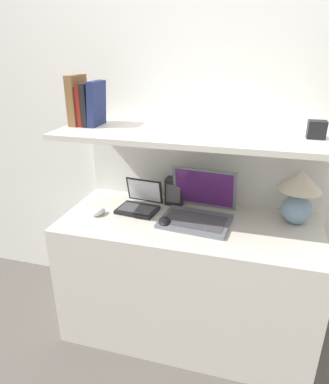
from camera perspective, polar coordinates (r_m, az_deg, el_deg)
name	(u,v)px	position (r m, az deg, el deg)	size (l,w,h in m)	color
ground_plane	(174,367)	(2.09, 1.60, -27.09)	(12.00, 12.00, 0.00)	#56514C
wall_back	(204,123)	(2.05, 6.58, 11.31)	(6.00, 0.05, 2.40)	white
desk	(187,278)	(2.05, 3.81, -14.10)	(1.39, 0.60, 0.74)	silver
back_riser	(199,219)	(2.20, 5.69, -4.54)	(1.39, 0.04, 1.19)	white
shelf	(194,134)	(1.76, 4.99, 9.62)	(1.39, 0.54, 0.03)	silver
table_lamp	(299,192)	(1.90, 21.52, -0.07)	(0.22, 0.22, 0.30)	#7593B2
laptop_large	(198,210)	(1.87, 5.62, -3.07)	(0.39, 0.36, 0.26)	slate
laptop_small	(140,203)	(1.98, -4.16, -1.91)	(0.24, 0.22, 0.17)	black
computer_mouse	(165,222)	(1.81, 0.03, -5.01)	(0.09, 0.11, 0.04)	black
second_mouse	(98,212)	(1.95, -11.00, -3.27)	(0.09, 0.11, 0.04)	white
router_box	(175,191)	(2.03, 1.72, 0.15)	(0.10, 0.08, 0.16)	black
book_brown	(77,100)	(1.95, -14.32, 14.60)	(0.04, 0.17, 0.26)	brown
book_red	(84,106)	(1.94, -13.23, 13.86)	(0.02, 0.14, 0.21)	#A82823
book_black	(90,104)	(1.92, -12.37, 14.07)	(0.03, 0.16, 0.22)	black
book_navy	(97,104)	(1.90, -11.26, 14.24)	(0.05, 0.16, 0.23)	navy
shelf_gadget	(317,130)	(1.74, 24.02, 9.48)	(0.08, 0.06, 0.08)	black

